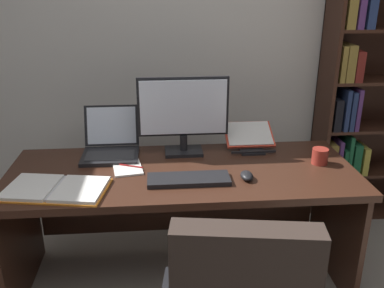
{
  "coord_description": "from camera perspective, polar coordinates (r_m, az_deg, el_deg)",
  "views": [
    {
      "loc": [
        -0.26,
        -0.98,
        1.68
      ],
      "look_at": [
        -0.09,
        1.06,
        0.89
      ],
      "focal_mm": 39.72,
      "sensor_mm": 36.0,
      "label": 1
    }
  ],
  "objects": [
    {
      "name": "wall_back",
      "position": [
        3.05,
        0.11,
        13.26
      ],
      "size": [
        5.09,
        0.12,
        2.52
      ],
      "primitive_type": "cube",
      "color": "beige",
      "rests_on": "ground"
    },
    {
      "name": "desk",
      "position": [
        2.46,
        -1.42,
        -6.7
      ],
      "size": [
        1.88,
        0.75,
        0.72
      ],
      "color": "#381E14",
      "rests_on": "ground"
    },
    {
      "name": "bookshelf",
      "position": [
        3.23,
        22.72,
        7.47
      ],
      "size": [
        0.86,
        0.29,
        2.07
      ],
      "color": "#381E14",
      "rests_on": "ground"
    },
    {
      "name": "monitor",
      "position": [
        2.45,
        -1.17,
        3.93
      ],
      "size": [
        0.52,
        0.16,
        0.46
      ],
      "color": "black",
      "rests_on": "desk"
    },
    {
      "name": "laptop",
      "position": [
        2.53,
        -10.84,
        -0.19
      ],
      "size": [
        0.32,
        0.35,
        0.26
      ],
      "color": "black",
      "rests_on": "desk"
    },
    {
      "name": "keyboard",
      "position": [
        2.17,
        -0.45,
        -4.76
      ],
      "size": [
        0.42,
        0.15,
        0.02
      ],
      "primitive_type": "cube",
      "color": "black",
      "rests_on": "desk"
    },
    {
      "name": "computer_mouse",
      "position": [
        2.21,
        7.36,
        -4.24
      ],
      "size": [
        0.06,
        0.1,
        0.04
      ],
      "primitive_type": "ellipsoid",
      "color": "black",
      "rests_on": "desk"
    },
    {
      "name": "reading_stand_with_book",
      "position": [
        2.61,
        7.72,
        0.93
      ],
      "size": [
        0.29,
        0.26,
        0.13
      ],
      "color": "black",
      "rests_on": "desk"
    },
    {
      "name": "open_binder",
      "position": [
        2.18,
        -17.81,
        -5.75
      ],
      "size": [
        0.53,
        0.36,
        0.02
      ],
      "rotation": [
        0.0,
        0.0,
        -0.17
      ],
      "color": "orange",
      "rests_on": "desk"
    },
    {
      "name": "notepad",
      "position": [
        2.34,
        -8.66,
        -3.14
      ],
      "size": [
        0.18,
        0.23,
        0.01
      ],
      "primitive_type": "cube",
      "rotation": [
        0.0,
        0.0,
        0.16
      ],
      "color": "silver",
      "rests_on": "desk"
    },
    {
      "name": "pen",
      "position": [
        2.34,
        -8.18,
        -2.93
      ],
      "size": [
        0.13,
        0.06,
        0.01
      ],
      "primitive_type": "cylinder",
      "rotation": [
        0.0,
        1.57,
        -0.4
      ],
      "color": "maroon",
      "rests_on": "notepad"
    },
    {
      "name": "coffee_mug",
      "position": [
        2.47,
        16.8,
        -1.58
      ],
      "size": [
        0.09,
        0.09,
        0.09
      ],
      "primitive_type": "cylinder",
      "color": "maroon",
      "rests_on": "desk"
    }
  ]
}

